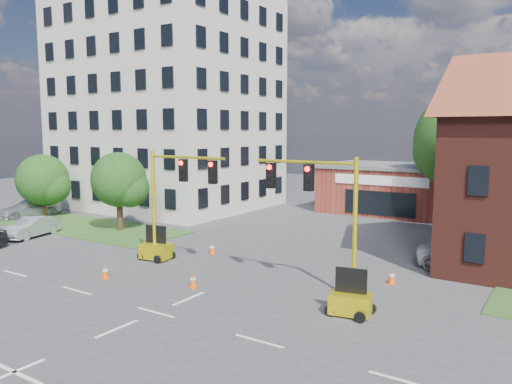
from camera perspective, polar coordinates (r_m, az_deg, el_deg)
ground at (r=21.12m, az=-11.39°, el=-13.35°), size 120.00×120.00×0.00m
grass_verge_nw at (r=42.28m, az=-21.13°, el=-3.34°), size 22.00×6.00×0.08m
lane_markings at (r=19.27m, az=-17.92°, el=-15.59°), size 60.00×36.00×0.01m
office_block at (r=49.55m, az=-10.22°, el=10.40°), size 18.40×15.40×20.60m
brick_shop at (r=46.41m, az=15.61°, el=0.41°), size 12.40×8.40×4.30m
tree_large at (r=41.65m, az=23.66°, el=4.92°), size 8.54×8.13×10.53m
tree_nw_front at (r=37.31m, az=-15.12°, el=1.11°), size 4.17×3.98×5.77m
tree_nw_rear at (r=45.58m, az=-22.96°, el=1.12°), size 4.52×4.31×5.35m
signal_mast_west at (r=27.36m, az=-9.21°, el=-0.16°), size 5.30×0.60×6.20m
signal_mast_east at (r=22.44m, az=7.39°, el=-1.70°), size 5.30×0.60×6.20m
trailer_west at (r=29.08m, az=-11.33°, el=-6.45°), size 1.84×1.39×1.89m
trailer_east at (r=20.61m, az=10.77°, el=-12.16°), size 1.79×1.37×1.83m
cone_a at (r=26.14m, az=-16.84°, el=-8.73°), size 0.40×0.40×0.70m
cone_b at (r=29.95m, az=-5.03°, el=-6.45°), size 0.40×0.40×0.70m
cone_c at (r=23.84m, az=-7.20°, el=-10.02°), size 0.40×0.40×0.70m
cone_d at (r=25.08m, az=15.27°, el=-9.35°), size 0.40×0.40×0.70m
pickup_white at (r=28.70m, az=23.44°, el=-6.75°), size 5.77×3.31×1.52m
sedan_silver_front at (r=37.80m, az=-24.27°, el=-3.66°), size 2.48×4.49×1.40m
sedan_silver_rear at (r=46.43m, az=-24.48°, el=-1.71°), size 2.93×5.49×1.51m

